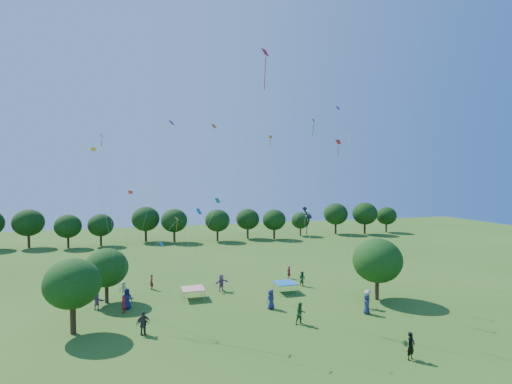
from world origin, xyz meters
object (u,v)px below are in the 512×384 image
object	(u,v)px
near_tree_east	(377,260)
pirate_kite	(308,214)
tent_blue	(285,283)
red_high_kite	(257,93)
near_tree_north	(106,268)
tent_red_stripe	(193,289)
near_tree_west	(72,284)
man_in_black	(411,346)

from	to	relation	value
near_tree_east	pirate_kite	world-z (taller)	pirate_kite
tent_blue	red_high_kite	size ratio (longest dim) A/B	0.09
near_tree_north	near_tree_east	xyz separation A→B (m)	(26.01, -6.63, 0.49)
near_tree_north	near_tree_east	bearing A→B (deg)	-14.29
tent_red_stripe	red_high_kite	size ratio (longest dim) A/B	0.09
near_tree_west	red_high_kite	xyz separation A→B (m)	(15.92, 2.57, 16.27)
red_high_kite	near_tree_west	bearing A→B (deg)	-170.84
man_in_black	pirate_kite	bearing A→B (deg)	91.15
near_tree_west	red_high_kite	distance (m)	22.91
man_in_black	red_high_kite	bearing A→B (deg)	94.33
near_tree_east	red_high_kite	distance (m)	20.35
near_tree_north	man_in_black	bearing A→B (deg)	-42.24
tent_red_stripe	near_tree_east	bearing A→B (deg)	-17.16
near_tree_west	man_in_black	distance (m)	25.50
near_tree_east	tent_red_stripe	world-z (taller)	near_tree_east
man_in_black	red_high_kite	distance (m)	24.74
tent_blue	red_high_kite	distance (m)	19.88
tent_red_stripe	near_tree_north	bearing A→B (deg)	172.08
near_tree_east	tent_blue	bearing A→B (deg)	148.71
near_tree_west	near_tree_east	bearing A→B (deg)	1.54
tent_blue	tent_red_stripe	bearing A→B (deg)	176.36
man_in_black	red_high_kite	world-z (taller)	red_high_kite
near_tree_west	near_tree_north	size ratio (longest dim) A/B	1.11
near_tree_north	tent_red_stripe	world-z (taller)	near_tree_north
tent_blue	man_in_black	world-z (taller)	man_in_black
near_tree_west	tent_red_stripe	distance (m)	12.35
near_tree_west	tent_red_stripe	xyz separation A→B (m)	(10.24, 6.23, -2.95)
tent_red_stripe	man_in_black	world-z (taller)	man_in_black
tent_red_stripe	pirate_kite	size ratio (longest dim) A/B	0.26
near_tree_east	tent_blue	distance (m)	9.80
near_tree_west	pirate_kite	world-z (taller)	pirate_kite
tent_blue	red_high_kite	xyz separation A→B (m)	(-4.07, -3.04, 19.22)
near_tree_west	tent_blue	bearing A→B (deg)	15.67
pirate_kite	tent_blue	bearing A→B (deg)	82.55
tent_red_stripe	pirate_kite	xyz separation A→B (m)	(8.69, -8.70, 8.16)
pirate_kite	red_high_kite	distance (m)	12.52
near_tree_west	near_tree_east	xyz separation A→B (m)	(27.99, 0.75, -0.02)
pirate_kite	red_high_kite	xyz separation A→B (m)	(-3.01, 5.04, 11.06)
man_in_black	pirate_kite	xyz separation A→B (m)	(-3.68, 8.90, 8.25)
near_tree_west	tent_red_stripe	bearing A→B (deg)	31.30
near_tree_east	tent_blue	world-z (taller)	near_tree_east
near_tree_north	pirate_kite	xyz separation A→B (m)	(16.96, -9.85, 5.72)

